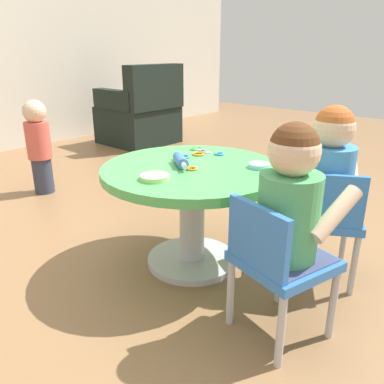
% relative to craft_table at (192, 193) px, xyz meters
% --- Properties ---
extents(ground_plane, '(10.00, 10.00, 0.00)m').
position_rel_craft_table_xyz_m(ground_plane, '(0.00, 0.00, -0.37)').
color(ground_plane, olive).
extents(craft_table, '(0.83, 0.83, 0.50)m').
position_rel_craft_table_xyz_m(craft_table, '(0.00, 0.00, 0.00)').
color(craft_table, silver).
rests_on(craft_table, ground).
extents(child_chair_left, '(0.37, 0.37, 0.54)m').
position_rel_craft_table_xyz_m(child_chair_left, '(-0.19, -0.56, -0.06)').
color(child_chair_left, '#B7B7BC').
rests_on(child_chair_left, ground).
extents(seated_child_left, '(0.40, 0.35, 0.51)m').
position_rel_craft_table_xyz_m(seated_child_left, '(-0.15, -0.58, 0.16)').
color(seated_child_left, '#3F4772').
rests_on(seated_child_left, ground).
extents(child_chair_right, '(0.41, 0.41, 0.54)m').
position_rel_craft_table_xyz_m(child_chair_right, '(0.27, -0.53, -0.06)').
color(child_chair_right, '#B7B7BC').
rests_on(child_chair_right, ground).
extents(seated_child_right, '(0.43, 0.41, 0.51)m').
position_rel_craft_table_xyz_m(seated_child_right, '(0.30, -0.51, 0.16)').
color(seated_child_right, '#3F4772').
rests_on(seated_child_right, ground).
extents(armchair_dark, '(0.72, 0.73, 0.85)m').
position_rel_craft_table_xyz_m(armchair_dark, '(1.58, 2.15, -0.06)').
color(armchair_dark, black).
rests_on(armchair_dark, ground).
extents(toddler_standing, '(0.17, 0.17, 0.67)m').
position_rel_craft_table_xyz_m(toddler_standing, '(0.04, 1.49, -0.01)').
color(toddler_standing, '#33384C').
rests_on(toddler_standing, ground).
extents(rolling_pin, '(0.16, 0.20, 0.05)m').
position_rel_craft_table_xyz_m(rolling_pin, '(-0.02, 0.05, 0.15)').
color(rolling_pin, '#3F72CC').
rests_on(rolling_pin, craft_table).
extents(craft_scissors, '(0.08, 0.14, 0.01)m').
position_rel_craft_table_xyz_m(craft_scissors, '(0.25, 0.17, 0.13)').
color(craft_scissors, silver).
rests_on(craft_scissors, craft_table).
extents(playdough_blob_0, '(0.10, 0.10, 0.02)m').
position_rel_craft_table_xyz_m(playdough_blob_0, '(0.19, -0.24, 0.14)').
color(playdough_blob_0, '#8CCCF2').
rests_on(playdough_blob_0, craft_table).
extents(playdough_blob_1, '(0.12, 0.12, 0.02)m').
position_rel_craft_table_xyz_m(playdough_blob_1, '(-0.24, -0.01, 0.14)').
color(playdough_blob_1, '#B2E58C').
rests_on(playdough_blob_1, craft_table).
extents(cookie_cutter_0, '(0.07, 0.07, 0.01)m').
position_rel_craft_table_xyz_m(cookie_cutter_0, '(0.09, 0.13, 0.13)').
color(cookie_cutter_0, '#3F99D8').
rests_on(cookie_cutter_0, craft_table).
extents(cookie_cutter_1, '(0.05, 0.05, 0.01)m').
position_rel_craft_table_xyz_m(cookie_cutter_1, '(0.25, 0.03, 0.13)').
color(cookie_cutter_1, '#3F99D8').
rests_on(cookie_cutter_1, craft_table).
extents(cookie_cutter_2, '(0.05, 0.05, 0.01)m').
position_rel_craft_table_xyz_m(cookie_cutter_2, '(-0.04, -0.03, 0.13)').
color(cookie_cutter_2, orange).
rests_on(cookie_cutter_2, craft_table).
extents(cookie_cutter_3, '(0.06, 0.06, 0.01)m').
position_rel_craft_table_xyz_m(cookie_cutter_3, '(0.17, 0.11, 0.13)').
color(cookie_cutter_3, orange).
rests_on(cookie_cutter_3, craft_table).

